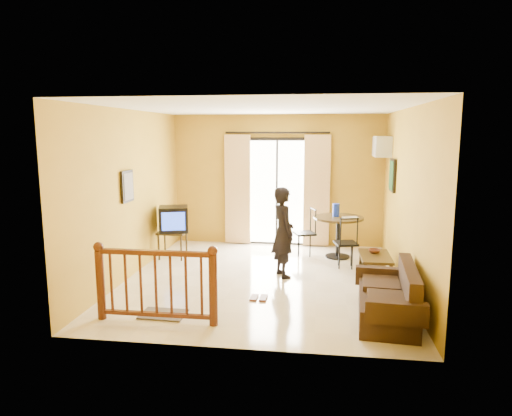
# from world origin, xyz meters

# --- Properties ---
(ground) EXTENTS (5.00, 5.00, 0.00)m
(ground) POSITION_xyz_m (0.00, 0.00, 0.00)
(ground) COLOR beige
(ground) RESTS_ON ground
(room_shell) EXTENTS (5.00, 5.00, 5.00)m
(room_shell) POSITION_xyz_m (0.00, 0.00, 1.70)
(room_shell) COLOR white
(room_shell) RESTS_ON ground
(balcony_door) EXTENTS (2.25, 0.14, 2.46)m
(balcony_door) POSITION_xyz_m (0.00, 2.43, 1.19)
(balcony_door) COLOR black
(balcony_door) RESTS_ON ground
(tv_table) EXTENTS (0.53, 0.44, 0.53)m
(tv_table) POSITION_xyz_m (-1.90, 1.08, 0.45)
(tv_table) COLOR black
(tv_table) RESTS_ON ground
(television) EXTENTS (0.66, 0.62, 0.49)m
(television) POSITION_xyz_m (-1.87, 1.07, 0.78)
(television) COLOR black
(television) RESTS_ON tv_table
(picture_left) EXTENTS (0.05, 0.42, 0.52)m
(picture_left) POSITION_xyz_m (-2.22, -0.20, 1.55)
(picture_left) COLOR black
(picture_left) RESTS_ON room_shell
(dining_table) EXTENTS (0.97, 0.97, 0.81)m
(dining_table) POSITION_xyz_m (1.28, 1.57, 0.64)
(dining_table) COLOR black
(dining_table) RESTS_ON ground
(water_jug) EXTENTS (0.13, 0.13, 0.25)m
(water_jug) POSITION_xyz_m (1.23, 1.61, 0.93)
(water_jug) COLOR #162ECE
(water_jug) RESTS_ON dining_table
(serving_tray) EXTENTS (0.32, 0.25, 0.02)m
(serving_tray) POSITION_xyz_m (1.50, 1.47, 0.82)
(serving_tray) COLOR beige
(serving_tray) RESTS_ON dining_table
(dining_chairs) EXTENTS (1.26, 1.23, 0.95)m
(dining_chairs) POSITION_xyz_m (1.01, 1.25, 0.00)
(dining_chairs) COLOR black
(dining_chairs) RESTS_ON ground
(air_conditioner) EXTENTS (0.31, 0.60, 0.40)m
(air_conditioner) POSITION_xyz_m (2.09, 1.95, 2.15)
(air_conditioner) COLOR silver
(air_conditioner) RESTS_ON room_shell
(botanical_print) EXTENTS (0.05, 0.50, 0.60)m
(botanical_print) POSITION_xyz_m (2.22, 1.30, 1.65)
(botanical_print) COLOR black
(botanical_print) RESTS_ON room_shell
(coffee_table) EXTENTS (0.50, 0.89, 0.40)m
(coffee_table) POSITION_xyz_m (1.85, 0.32, 0.26)
(coffee_table) COLOR black
(coffee_table) RESTS_ON ground
(bowl) EXTENTS (0.26, 0.26, 0.06)m
(bowl) POSITION_xyz_m (1.85, 0.48, 0.43)
(bowl) COLOR #52291C
(bowl) RESTS_ON coffee_table
(sofa) EXTENTS (0.81, 1.57, 0.73)m
(sofa) POSITION_xyz_m (1.85, -1.43, 0.27)
(sofa) COLOR black
(sofa) RESTS_ON ground
(standing_person) EXTENTS (0.58, 0.66, 1.53)m
(standing_person) POSITION_xyz_m (0.31, 0.23, 0.76)
(standing_person) COLOR black
(standing_person) RESTS_ON ground
(stair_balustrade) EXTENTS (1.63, 0.13, 1.04)m
(stair_balustrade) POSITION_xyz_m (-1.15, -1.90, 0.56)
(stair_balustrade) COLOR #471E0F
(stair_balustrade) RESTS_ON ground
(doormat) EXTENTS (0.61, 0.42, 0.02)m
(doormat) POSITION_xyz_m (-1.15, -1.68, 0.01)
(doormat) COLOR #534B43
(doormat) RESTS_ON ground
(sandals) EXTENTS (0.25, 0.25, 0.03)m
(sandals) POSITION_xyz_m (0.05, -0.90, 0.01)
(sandals) COLOR #52291C
(sandals) RESTS_ON ground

